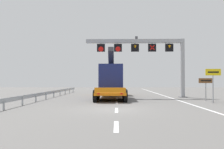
# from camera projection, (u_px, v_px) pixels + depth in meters

# --- Properties ---
(ground) EXTENTS (112.00, 112.00, 0.00)m
(ground) POSITION_uv_depth(u_px,v_px,m) (113.00, 110.00, 16.36)
(ground) COLOR slate
(lane_markings) EXTENTS (0.20, 59.43, 0.01)m
(lane_markings) POSITION_uv_depth(u_px,v_px,m) (117.00, 93.00, 38.76)
(lane_markings) COLOR silver
(lane_markings) RESTS_ON ground
(edge_line_right) EXTENTS (0.20, 63.00, 0.01)m
(edge_line_right) POSITION_uv_depth(u_px,v_px,m) (169.00, 97.00, 28.23)
(edge_line_right) COLOR silver
(edge_line_right) RESTS_ON ground
(overhead_lane_gantry) EXTENTS (11.58, 0.90, 7.02)m
(overhead_lane_gantry) POSITION_uv_depth(u_px,v_px,m) (147.00, 50.00, 28.86)
(overhead_lane_gantry) COLOR #9EA0A5
(overhead_lane_gantry) RESTS_ON ground
(heavy_haul_truck_orange) EXTENTS (3.05, 14.07, 5.30)m
(heavy_haul_truck_orange) POSITION_uv_depth(u_px,v_px,m) (112.00, 80.00, 29.35)
(heavy_haul_truck_orange) COLOR orange
(heavy_haul_truck_orange) RESTS_ON ground
(exit_sign_yellow) EXTENTS (1.29, 0.15, 2.90)m
(exit_sign_yellow) POSITION_uv_depth(u_px,v_px,m) (213.00, 78.00, 21.06)
(exit_sign_yellow) COLOR #9EA0A5
(exit_sign_yellow) RESTS_ON ground
(tourist_info_sign_brown) EXTENTS (1.34, 0.15, 2.14)m
(tourist_info_sign_brown) POSITION_uv_depth(u_px,v_px,m) (206.00, 84.00, 23.34)
(tourist_info_sign_brown) COLOR #9EA0A5
(tourist_info_sign_brown) RESTS_ON ground
(guardrail_left) EXTENTS (0.13, 28.66, 0.76)m
(guardrail_left) POSITION_uv_depth(u_px,v_px,m) (53.00, 92.00, 28.84)
(guardrail_left) COLOR #999EA3
(guardrail_left) RESTS_ON ground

